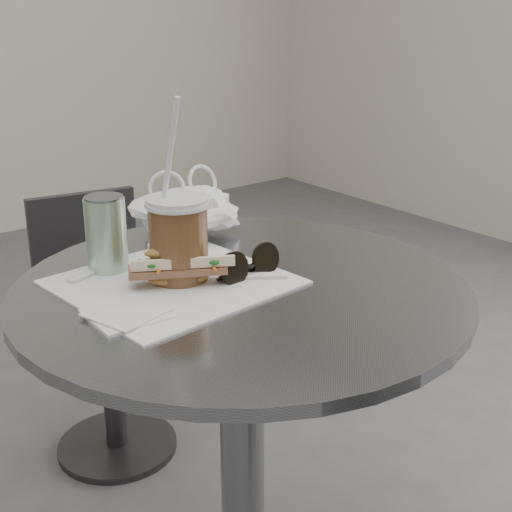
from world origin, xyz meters
TOP-DOWN VIEW (x-y plane):
  - cafe_table at (0.00, 0.20)m, footprint 0.76×0.76m
  - chair_far at (0.09, 0.93)m, footprint 0.37×0.39m
  - sandwich_paper at (-0.09, 0.27)m, footprint 0.37×0.35m
  - banh_mi at (-0.09, 0.26)m, footprint 0.21×0.16m
  - iced_coffee at (-0.07, 0.28)m, footprint 0.11×0.11m
  - sunglasses at (0.03, 0.21)m, footprint 0.13×0.03m
  - plastic_bag at (0.07, 0.45)m, footprint 0.23×0.19m
  - napkin_stack at (-0.21, 0.21)m, footprint 0.12×0.12m
  - drink_can at (-0.14, 0.39)m, footprint 0.07×0.07m

SIDE VIEW (x-z plane):
  - chair_far at x=0.09m, z-range -0.04..0.66m
  - cafe_table at x=0.00m, z-range 0.10..0.84m
  - sandwich_paper at x=-0.09m, z-range 0.74..0.74m
  - napkin_stack at x=-0.21m, z-range 0.74..0.75m
  - sunglasses at x=0.03m, z-range 0.73..0.79m
  - banh_mi at x=-0.09m, z-range 0.74..0.81m
  - plastic_bag at x=0.07m, z-range 0.74..0.84m
  - drink_can at x=-0.14m, z-range 0.74..0.87m
  - iced_coffee at x=-0.07m, z-range 0.66..0.97m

